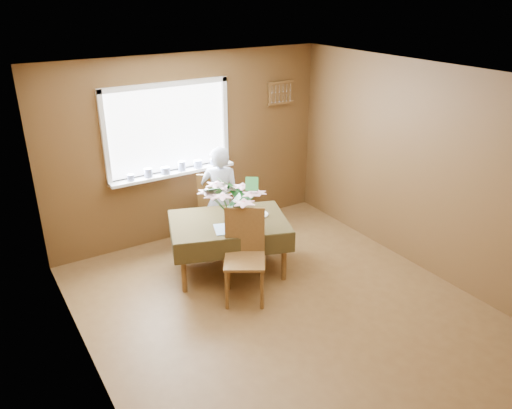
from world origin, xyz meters
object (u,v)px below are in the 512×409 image
chair_far (216,205)px  flower_bouquet (232,199)px  dining_table (229,227)px  seated_woman (220,198)px  chair_near (245,252)px

chair_far → flower_bouquet: (-0.24, -0.90, 0.47)m
dining_table → seated_woman: size_ratio=1.15×
flower_bouquet → dining_table: bearing=78.0°
chair_near → chair_far: bearing=107.8°
chair_far → flower_bouquet: size_ratio=1.64×
seated_woman → flower_bouquet: 0.86m
seated_woman → chair_far: bearing=-57.0°
dining_table → chair_far: 0.77m
chair_far → seated_woman: 0.20m
dining_table → flower_bouquet: bearing=-82.9°
chair_near → flower_bouquet: size_ratio=1.64×
chair_near → seated_woman: bearing=106.3°
seated_woman → flower_bouquet: bearing=105.3°
dining_table → seated_woman: (0.21, 0.61, 0.11)m
dining_table → chair_far: (0.21, 0.74, -0.04)m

